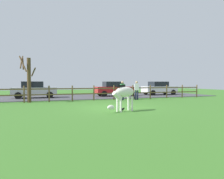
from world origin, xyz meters
TOP-DOWN VIEW (x-y plane):
  - ground_plane at (0.00, 0.00)m, footprint 60.00×60.00m
  - parking_asphalt at (0.00, 9.30)m, footprint 28.00×7.40m
  - paddock_fence at (-0.14, 5.00)m, footprint 21.83×0.11m
  - bare_tree at (-5.25, 5.00)m, footprint 1.23×1.27m
  - zebra at (-0.23, -1.70)m, footprint 1.87×0.91m
  - crow_on_grass at (-0.29, -1.71)m, footprint 0.21×0.10m
  - parked_car_red at (3.07, 8.94)m, footprint 4.03×1.93m
  - parked_car_white at (8.84, 9.07)m, footprint 4.02×1.91m
  - parked_car_silver at (-4.98, 8.93)m, footprint 4.01×1.89m
  - visitor_left_of_tree at (2.23, 4.45)m, footprint 0.41×0.31m
  - visitor_right_of_tree at (3.65, 4.56)m, footprint 0.40×0.30m

SIDE VIEW (x-z plane):
  - ground_plane at x=0.00m, z-range 0.00..0.00m
  - parking_asphalt at x=0.00m, z-range 0.00..0.05m
  - crow_on_grass at x=-0.29m, z-range 0.02..0.23m
  - paddock_fence at x=-0.14m, z-range 0.09..1.36m
  - parked_car_red at x=3.07m, z-range 0.06..1.62m
  - parked_car_white at x=8.84m, z-range 0.06..1.62m
  - parked_car_silver at x=-4.98m, z-range 0.06..1.62m
  - visitor_left_of_tree at x=2.23m, z-range 0.09..1.73m
  - visitor_right_of_tree at x=3.65m, z-range 0.09..1.73m
  - zebra at x=-0.23m, z-range 0.22..1.63m
  - bare_tree at x=-5.25m, z-range 0.10..3.65m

